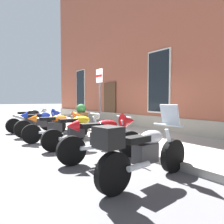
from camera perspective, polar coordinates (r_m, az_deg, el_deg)
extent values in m
plane|color=#4C4C4F|center=(7.33, -5.58, -7.64)|extent=(140.00, 140.00, 0.00)
cube|color=gray|center=(8.17, 4.21, -5.96)|extent=(27.22, 3.14, 0.16)
cube|color=brown|center=(11.91, 22.32, 21.20)|extent=(21.22, 5.61, 10.22)
cube|color=gray|center=(9.15, 11.78, -3.32)|extent=(21.22, 0.10, 0.70)
cube|color=silver|center=(14.94, -8.06, 5.91)|extent=(1.22, 0.06, 2.52)
cube|color=black|center=(14.92, -8.17, 5.91)|extent=(1.10, 0.03, 2.40)
cube|color=#472B19|center=(11.84, -0.53, 2.08)|extent=(1.10, 0.08, 2.30)
cube|color=silver|center=(9.14, 11.99, 7.66)|extent=(1.22, 0.06, 2.52)
cube|color=black|center=(9.12, 11.85, 7.67)|extent=(1.10, 0.03, 2.40)
cylinder|color=black|center=(10.37, -16.41, -2.86)|extent=(0.17, 0.62, 0.62)
cylinder|color=black|center=(9.93, -24.03, -3.27)|extent=(0.17, 0.62, 0.62)
cylinder|color=silver|center=(10.31, -16.95, -1.36)|extent=(0.10, 0.33, 0.68)
cube|color=#28282B|center=(10.09, -20.43, -2.07)|extent=(0.25, 0.46, 0.32)
ellipsoid|color=black|center=(10.12, -19.66, -0.19)|extent=(0.30, 0.54, 0.24)
cube|color=black|center=(10.00, -21.71, -0.21)|extent=(0.26, 0.50, 0.10)
cylinder|color=silver|center=(10.26, -17.40, 0.84)|extent=(0.62, 0.09, 0.04)
cylinder|color=silver|center=(9.90, -21.84, -2.95)|extent=(0.13, 0.46, 0.09)
sphere|color=silver|center=(10.29, -16.98, 0.46)|extent=(0.18, 0.18, 0.18)
cylinder|color=black|center=(9.16, -13.66, -3.54)|extent=(0.20, 0.65, 0.64)
cylinder|color=black|center=(8.59, -22.01, -4.12)|extent=(0.20, 0.65, 0.64)
cylinder|color=silver|center=(9.08, -14.24, -1.99)|extent=(0.11, 0.32, 0.64)
cube|color=#28282B|center=(8.81, -18.02, -2.69)|extent=(0.28, 0.47, 0.32)
ellipsoid|color=#192D9E|center=(8.85, -17.16, -0.85)|extent=(0.33, 0.55, 0.24)
cube|color=black|center=(8.70, -19.44, -0.89)|extent=(0.28, 0.50, 0.10)
cylinder|color=silver|center=(9.02, -14.73, 0.34)|extent=(0.62, 0.12, 0.04)
cylinder|color=silver|center=(8.60, -19.52, -3.73)|extent=(0.15, 0.46, 0.09)
cone|color=#192D9E|center=(9.09, -13.99, -0.26)|extent=(0.40, 0.38, 0.36)
cone|color=#192D9E|center=(8.55, -21.95, -0.87)|extent=(0.27, 0.29, 0.24)
cylinder|color=black|center=(7.71, -8.55, -4.84)|extent=(0.19, 0.62, 0.61)
cylinder|color=black|center=(7.36, -20.03, -5.37)|extent=(0.19, 0.62, 0.61)
cylinder|color=silver|center=(7.65, -9.28, -3.02)|extent=(0.11, 0.31, 0.63)
cube|color=#28282B|center=(7.47, -14.55, -3.77)|extent=(0.27, 0.46, 0.32)
ellipsoid|color=orange|center=(7.47, -13.46, -1.67)|extent=(0.32, 0.55, 0.24)
cube|color=black|center=(7.39, -16.32, -1.68)|extent=(0.27, 0.50, 0.10)
cylinder|color=silver|center=(7.60, -9.88, -0.26)|extent=(0.62, 0.11, 0.04)
cylinder|color=silver|center=(7.31, -16.63, -4.98)|extent=(0.14, 0.46, 0.09)
cone|color=orange|center=(7.64, -8.94, -0.99)|extent=(0.40, 0.38, 0.36)
cone|color=orange|center=(7.31, -19.95, -1.64)|extent=(0.27, 0.29, 0.24)
cylinder|color=black|center=(6.58, -2.99, -6.21)|extent=(0.16, 0.61, 0.60)
cylinder|color=black|center=(6.07, -15.11, -7.11)|extent=(0.16, 0.61, 0.60)
cylinder|color=silver|center=(6.50, -3.78, -3.90)|extent=(0.09, 0.33, 0.67)
cube|color=#28282B|center=(6.24, -9.24, -5.08)|extent=(0.25, 0.45, 0.32)
ellipsoid|color=gold|center=(6.26, -7.98, -2.14)|extent=(0.29, 0.54, 0.24)
cube|color=black|center=(6.13, -11.27, -2.19)|extent=(0.25, 0.49, 0.10)
cylinder|color=silver|center=(6.43, -4.43, -0.46)|extent=(0.62, 0.08, 0.04)
cylinder|color=silver|center=(6.05, -11.48, -6.61)|extent=(0.12, 0.45, 0.09)
sphere|color=silver|center=(6.47, -3.79, -1.06)|extent=(0.18, 0.18, 0.18)
cylinder|color=black|center=(5.38, 4.70, -8.20)|extent=(0.17, 0.63, 0.62)
cylinder|color=black|center=(4.74, -10.45, -9.79)|extent=(0.17, 0.63, 0.62)
cylinder|color=silver|center=(5.28, 3.80, -5.44)|extent=(0.10, 0.33, 0.66)
cube|color=#28282B|center=(4.96, -2.91, -7.04)|extent=(0.26, 0.46, 0.32)
ellipsoid|color=red|center=(4.98, -1.37, -3.40)|extent=(0.30, 0.54, 0.24)
cube|color=black|center=(4.82, -5.38, -3.52)|extent=(0.26, 0.50, 0.10)
cylinder|color=silver|center=(5.19, 3.08, -1.26)|extent=(0.62, 0.09, 0.04)
cylinder|color=silver|center=(4.75, -5.54, -9.09)|extent=(0.13, 0.46, 0.09)
cone|color=red|center=(5.27, 4.27, -2.29)|extent=(0.39, 0.37, 0.36)
cone|color=red|center=(4.66, -10.28, -3.54)|extent=(0.26, 0.28, 0.24)
cylinder|color=black|center=(4.40, 15.43, -10.81)|extent=(0.20, 0.64, 0.63)
cylinder|color=black|center=(3.28, 0.41, -15.56)|extent=(0.20, 0.64, 0.63)
cylinder|color=silver|center=(4.27, 14.74, -7.98)|extent=(0.11, 0.31, 0.61)
cube|color=#28282B|center=(3.73, 8.62, -10.44)|extent=(0.28, 0.47, 0.32)
ellipsoid|color=#B7BABF|center=(3.79, 10.10, -6.44)|extent=(0.33, 0.55, 0.24)
cube|color=black|center=(3.50, 6.23, -7.04)|extent=(0.28, 0.50, 0.10)
cylinder|color=silver|center=(4.15, 14.20, -3.30)|extent=(0.62, 0.12, 0.04)
cylinder|color=silver|center=(3.47, 6.91, -13.71)|extent=(0.15, 0.46, 0.09)
cube|color=#B2BCC6|center=(4.18, 14.69, -0.78)|extent=(0.38, 0.19, 0.40)
cube|color=black|center=(3.09, -0.97, -6.52)|extent=(0.40, 0.37, 0.30)
cylinder|color=#4C4C51|center=(7.36, -3.15, 2.48)|extent=(0.06, 0.06, 2.25)
cube|color=white|center=(7.39, -3.30, 9.29)|extent=(0.36, 0.03, 0.44)
cube|color=red|center=(7.38, -3.41, 9.29)|extent=(0.36, 0.01, 0.08)
cylinder|color=brown|center=(9.31, -7.95, -2.20)|extent=(0.57, 0.57, 0.70)
cylinder|color=black|center=(9.31, -7.95, -2.20)|extent=(0.60, 0.60, 0.04)
sphere|color=#28602D|center=(9.28, -7.98, 0.81)|extent=(0.40, 0.40, 0.40)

